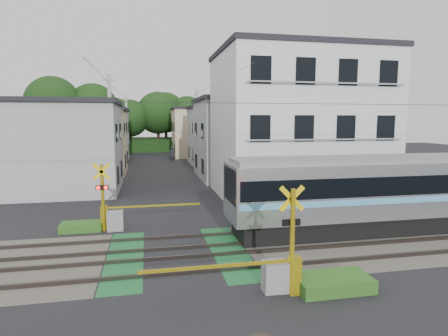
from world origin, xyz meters
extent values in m
plane|color=black|center=(0.00, 0.00, 0.00)|extent=(120.00, 120.00, 0.00)
cube|color=#47423A|center=(0.00, 0.00, 0.00)|extent=(120.00, 6.00, 0.00)
cube|color=black|center=(0.00, 0.00, 0.01)|extent=(5.20, 120.00, 0.00)
cube|color=#145126|center=(-1.90, 0.00, 0.01)|extent=(1.30, 6.00, 0.00)
cube|color=#145126|center=(1.90, 0.00, 0.01)|extent=(1.30, 6.00, 0.00)
cube|color=#3F3833|center=(0.00, -1.90, 0.07)|extent=(120.00, 0.08, 0.14)
cube|color=#3F3833|center=(0.00, -0.50, 0.07)|extent=(120.00, 0.08, 0.14)
cube|color=#3F3833|center=(0.00, 0.50, 0.07)|extent=(120.00, 0.08, 0.14)
cube|color=#3F3833|center=(0.00, 1.90, 0.07)|extent=(120.00, 0.08, 0.14)
cube|color=black|center=(10.31, 1.20, 0.40)|extent=(15.52, 2.14, 0.81)
cube|color=black|center=(4.65, 1.20, 0.27)|extent=(2.16, 1.98, 0.54)
cube|color=silver|center=(10.31, 1.20, 1.98)|extent=(16.17, 2.52, 2.34)
cube|color=black|center=(10.31, 1.20, 2.26)|extent=(15.91, 2.56, 0.79)
cube|color=#529FCE|center=(10.31, 1.20, 1.65)|extent=(16.01, 2.55, 0.25)
cube|color=slate|center=(10.31, 1.20, 3.25)|extent=(15.85, 2.06, 0.22)
cube|color=black|center=(2.27, 1.20, 2.33)|extent=(0.10, 2.16, 1.40)
cylinder|color=yellow|center=(3.00, -3.60, 1.50)|extent=(0.14, 0.14, 3.00)
cube|color=yellow|center=(3.00, -3.50, 2.70)|extent=(0.77, 0.05, 0.77)
cube|color=yellow|center=(3.00, -3.50, 2.70)|extent=(0.77, 0.05, 0.77)
cube|color=black|center=(3.00, -3.50, 2.00)|extent=(0.55, 0.05, 0.20)
sphere|color=#FF0C07|center=(2.84, -3.44, 2.00)|extent=(0.16, 0.16, 0.16)
sphere|color=#FF0C07|center=(3.16, -3.44, 2.00)|extent=(0.16, 0.16, 0.16)
cube|color=gray|center=(2.50, -3.60, 0.45)|extent=(0.70, 0.50, 0.90)
cube|color=yellow|center=(3.00, -3.85, 0.55)|extent=(0.30, 0.30, 1.10)
cube|color=yellow|center=(0.75, -3.85, 1.00)|extent=(4.20, 0.08, 0.08)
cylinder|color=yellow|center=(-3.00, 3.60, 1.50)|extent=(0.14, 0.14, 3.00)
cube|color=yellow|center=(-3.00, 3.50, 2.70)|extent=(0.77, 0.05, 0.77)
cube|color=yellow|center=(-3.00, 3.50, 2.70)|extent=(0.77, 0.05, 0.77)
cube|color=black|center=(-3.00, 3.50, 2.00)|extent=(0.55, 0.05, 0.20)
sphere|color=#FF0C07|center=(-3.16, 3.44, 2.00)|extent=(0.16, 0.16, 0.16)
sphere|color=#FF0C07|center=(-2.84, 3.44, 2.00)|extent=(0.16, 0.16, 0.16)
cube|color=gray|center=(-2.50, 3.60, 0.45)|extent=(0.70, 0.50, 0.90)
cube|color=yellow|center=(-3.00, 3.85, 0.55)|extent=(0.30, 0.30, 1.10)
cube|color=yellow|center=(-0.75, 3.85, 1.00)|extent=(4.20, 0.08, 0.08)
cube|color=silver|center=(8.50, 9.50, 4.50)|extent=(10.00, 8.00, 9.00)
cube|color=black|center=(8.50, 9.50, 9.15)|extent=(10.20, 8.16, 0.30)
cube|color=black|center=(4.80, 5.47, 1.50)|extent=(1.10, 0.06, 1.40)
cube|color=black|center=(7.25, 5.47, 1.50)|extent=(1.10, 0.06, 1.40)
cube|color=black|center=(9.70, 5.47, 1.50)|extent=(1.10, 0.06, 1.40)
cube|color=black|center=(12.15, 5.47, 1.50)|extent=(1.10, 0.06, 1.40)
cube|color=gray|center=(8.50, 5.25, 0.90)|extent=(9.00, 0.06, 0.08)
cube|color=black|center=(4.80, 5.47, 4.50)|extent=(1.10, 0.06, 1.40)
cube|color=black|center=(7.25, 5.47, 4.50)|extent=(1.10, 0.06, 1.40)
cube|color=black|center=(9.70, 5.47, 4.50)|extent=(1.10, 0.06, 1.40)
cube|color=black|center=(12.15, 5.47, 4.50)|extent=(1.10, 0.06, 1.40)
cube|color=gray|center=(8.50, 5.25, 3.90)|extent=(9.00, 0.06, 0.08)
cube|color=black|center=(4.80, 5.47, 7.50)|extent=(1.10, 0.06, 1.40)
cube|color=black|center=(7.25, 5.47, 7.50)|extent=(1.10, 0.06, 1.40)
cube|color=black|center=(9.70, 5.47, 7.50)|extent=(1.10, 0.06, 1.40)
cube|color=black|center=(12.15, 5.47, 7.50)|extent=(1.10, 0.06, 1.40)
cube|color=gray|center=(8.50, 5.25, 6.90)|extent=(9.00, 0.06, 0.08)
cube|color=#9B9D9F|center=(-6.50, 14.00, 3.00)|extent=(7.00, 7.00, 6.00)
cube|color=black|center=(-6.50, 14.00, 6.15)|extent=(7.35, 7.35, 0.30)
cube|color=black|center=(-2.97, 12.25, 1.30)|extent=(0.06, 1.00, 1.20)
cube|color=black|center=(-2.97, 15.75, 1.30)|extent=(0.06, 1.00, 1.20)
cube|color=black|center=(-2.97, 12.25, 4.10)|extent=(0.06, 1.00, 1.20)
cube|color=black|center=(-2.97, 15.75, 4.10)|extent=(0.06, 1.00, 1.20)
cube|color=#9B9D9F|center=(6.80, 18.00, 3.25)|extent=(7.00, 8.00, 6.50)
cube|color=black|center=(6.80, 18.00, 6.65)|extent=(7.35, 8.40, 0.30)
cube|color=black|center=(3.27, 16.00, 1.30)|extent=(0.06, 1.00, 1.20)
cube|color=black|center=(3.27, 20.00, 1.30)|extent=(0.06, 1.00, 1.20)
cube|color=black|center=(3.27, 16.00, 4.10)|extent=(0.06, 1.00, 1.20)
cube|color=black|center=(3.27, 20.00, 4.10)|extent=(0.06, 1.00, 1.20)
cube|color=#CCB990|center=(-7.00, 23.00, 2.90)|extent=(8.00, 7.00, 5.80)
cube|color=black|center=(-7.00, 23.00, 5.95)|extent=(8.40, 7.35, 0.30)
cube|color=black|center=(-2.97, 21.25, 1.30)|extent=(0.06, 1.00, 1.20)
cube|color=black|center=(-2.97, 24.75, 1.30)|extent=(0.06, 1.00, 1.20)
cube|color=black|center=(-2.97, 21.25, 4.10)|extent=(0.06, 1.00, 1.20)
cube|color=black|center=(-2.97, 24.75, 4.10)|extent=(0.06, 1.00, 1.20)
cube|color=#9B9D9F|center=(7.20, 28.00, 3.10)|extent=(7.00, 7.00, 6.20)
cube|color=black|center=(7.20, 28.00, 6.35)|extent=(7.35, 7.35, 0.30)
cube|color=black|center=(3.67, 26.25, 1.30)|extent=(0.06, 1.00, 1.20)
cube|color=black|center=(3.67, 29.75, 1.30)|extent=(0.06, 1.00, 1.20)
cube|color=black|center=(3.67, 26.25, 4.10)|extent=(0.06, 1.00, 1.20)
cube|color=black|center=(3.67, 29.75, 4.10)|extent=(0.06, 1.00, 1.20)
cube|color=#9B9D9F|center=(-6.80, 33.00, 3.00)|extent=(7.00, 8.00, 6.00)
cube|color=black|center=(-6.80, 33.00, 6.15)|extent=(7.35, 8.40, 0.30)
cube|color=black|center=(-3.27, 31.00, 1.30)|extent=(0.06, 1.00, 1.20)
cube|color=black|center=(-3.27, 35.00, 1.30)|extent=(0.06, 1.00, 1.20)
cube|color=black|center=(-3.27, 31.00, 4.10)|extent=(0.06, 1.00, 1.20)
cube|color=black|center=(-3.27, 35.00, 4.10)|extent=(0.06, 1.00, 1.20)
cube|color=#CCB990|center=(6.50, 38.00, 3.20)|extent=(8.00, 7.00, 6.40)
cube|color=black|center=(6.50, 38.00, 6.55)|extent=(8.40, 7.35, 0.30)
cube|color=black|center=(2.47, 36.25, 1.30)|extent=(0.06, 1.00, 1.20)
cube|color=black|center=(2.47, 39.75, 1.30)|extent=(0.06, 1.00, 1.20)
cube|color=black|center=(2.47, 36.25, 4.10)|extent=(0.06, 1.00, 1.20)
cube|color=black|center=(2.47, 39.75, 4.10)|extent=(0.06, 1.00, 1.20)
cube|color=black|center=(0.00, 50.00, 1.00)|extent=(40.00, 10.00, 2.00)
cylinder|color=#332114|center=(-14.31, 45.54, 2.82)|extent=(0.50, 0.50, 5.65)
sphere|color=black|center=(-14.31, 45.54, 7.34)|extent=(7.91, 7.91, 7.91)
cylinder|color=#332114|center=(-10.78, 47.94, 2.47)|extent=(0.50, 0.50, 4.94)
sphere|color=black|center=(-10.78, 47.94, 6.42)|extent=(6.92, 6.92, 6.92)
cylinder|color=#332114|center=(-8.94, 47.06, 2.63)|extent=(0.50, 0.50, 5.26)
sphere|color=black|center=(-8.94, 47.06, 6.83)|extent=(7.36, 7.36, 7.36)
cylinder|color=#332114|center=(-5.66, 45.39, 2.08)|extent=(0.50, 0.50, 4.17)
sphere|color=black|center=(-5.66, 45.39, 5.42)|extent=(5.83, 5.83, 5.83)
cylinder|color=#332114|center=(-3.51, 45.60, 2.02)|extent=(0.50, 0.50, 4.04)
sphere|color=black|center=(-3.51, 45.60, 5.26)|extent=(5.66, 5.66, 5.66)
cylinder|color=#332114|center=(0.74, 46.69, 2.34)|extent=(0.50, 0.50, 4.69)
sphere|color=black|center=(0.74, 46.69, 6.09)|extent=(6.56, 6.56, 6.56)
cylinder|color=#332114|center=(2.14, 50.49, 2.39)|extent=(0.50, 0.50, 4.79)
sphere|color=black|center=(2.14, 50.49, 6.23)|extent=(6.71, 6.71, 6.71)
cylinder|color=#332114|center=(5.53, 48.36, 2.22)|extent=(0.50, 0.50, 4.43)
sphere|color=black|center=(5.53, 48.36, 5.76)|extent=(6.21, 6.21, 6.21)
cylinder|color=#332114|center=(9.18, 49.44, 2.16)|extent=(0.50, 0.50, 4.32)
sphere|color=black|center=(9.18, 49.44, 5.62)|extent=(6.05, 6.05, 6.05)
cylinder|color=#332114|center=(11.43, 48.87, 2.41)|extent=(0.50, 0.50, 4.83)
sphere|color=black|center=(11.43, 48.87, 6.28)|extent=(6.76, 6.76, 6.76)
cylinder|color=#332114|center=(14.31, 45.77, 2.77)|extent=(0.50, 0.50, 5.54)
sphere|color=black|center=(14.31, 45.77, 7.21)|extent=(7.76, 7.76, 7.76)
cube|color=black|center=(6.00, 1.20, 5.60)|extent=(60.00, 0.02, 0.02)
cylinder|color=#A5A5A0|center=(-3.40, 13.00, 4.00)|extent=(0.26, 0.26, 8.00)
cube|color=#A5A5A0|center=(-3.40, 13.00, 7.60)|extent=(0.90, 0.08, 0.08)
cylinder|color=#A5A5A0|center=(3.60, 22.00, 4.00)|extent=(0.26, 0.26, 8.00)
cube|color=#A5A5A0|center=(3.60, 22.00, 7.60)|extent=(0.90, 0.08, 0.08)
cylinder|color=#A5A5A0|center=(-3.40, 34.00, 4.00)|extent=(0.26, 0.26, 8.00)
cube|color=#A5A5A0|center=(-3.40, 34.00, 7.60)|extent=(0.90, 0.08, 0.08)
cube|color=black|center=(-3.40, 23.50, 7.40)|extent=(0.02, 42.00, 0.02)
cube|color=black|center=(3.60, 23.50, 7.40)|extent=(0.02, 42.00, 0.02)
imported|color=#212129|center=(1.83, 31.15, 0.91)|extent=(0.77, 0.63, 1.81)
cube|color=#2D5E1E|center=(4.20, -3.80, 0.20)|extent=(2.20, 1.20, 0.40)
cube|color=#2D5E1E|center=(-4.00, 3.90, 0.18)|extent=(1.80, 1.00, 0.36)
cube|color=#2D5E1E|center=(4.60, 3.20, 0.15)|extent=(1.50, 0.90, 0.30)
camera|label=1|loc=(-1.01, -13.38, 4.92)|focal=30.00mm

